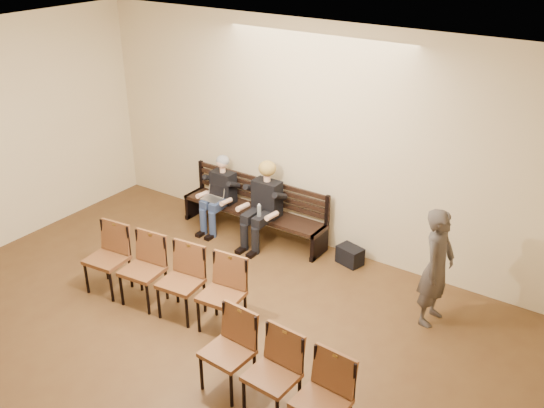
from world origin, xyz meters
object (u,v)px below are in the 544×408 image
at_px(bench, 253,222).
at_px(seated_man, 220,195).
at_px(seated_woman, 263,206).
at_px(bag, 350,255).
at_px(laptop, 212,200).
at_px(passerby, 438,259).
at_px(chair_row_back, 272,377).
at_px(water_bottle, 259,218).
at_px(chair_row_front, 161,277).

xyz_separation_m(bench, seated_man, (-0.59, -0.12, 0.38)).
height_order(seated_woman, bag, seated_woman).
height_order(seated_woman, laptop, seated_woman).
relative_size(passerby, chair_row_back, 1.06).
height_order(water_bottle, chair_row_back, chair_row_back).
bearing_deg(laptop, seated_woman, 13.51).
height_order(laptop, chair_row_back, chair_row_back).
bearing_deg(chair_row_back, chair_row_front, 165.07).
bearing_deg(seated_man, chair_row_front, -70.17).
height_order(bench, chair_row_back, chair_row_back).
distance_m(seated_woman, water_bottle, 0.27).
height_order(laptop, water_bottle, laptop).
bearing_deg(passerby, bench, 82.42).
bearing_deg(seated_woman, passerby, -9.10).
height_order(water_bottle, bag, water_bottle).
height_order(bench, chair_row_front, chair_row_front).
distance_m(water_bottle, chair_row_front, 2.02).
bearing_deg(laptop, seated_man, 80.98).
xyz_separation_m(water_bottle, bag, (1.38, 0.43, -0.42)).
bearing_deg(bench, laptop, -155.46).
distance_m(laptop, water_bottle, 1.01).
xyz_separation_m(passerby, chair_row_front, (-3.07, -1.78, -0.43)).
relative_size(seated_man, bag, 3.22).
bearing_deg(passerby, seated_woman, 83.65).
xyz_separation_m(laptop, water_bottle, (1.01, -0.08, -0.01)).
height_order(passerby, chair_row_front, passerby).
relative_size(bench, seated_man, 2.15).
bearing_deg(bag, seated_woman, -172.91).
bearing_deg(chair_row_front, laptop, 105.89).
bearing_deg(water_bottle, laptop, 175.69).
xyz_separation_m(bench, bag, (1.76, 0.06, -0.09)).
height_order(chair_row_front, chair_row_back, chair_row_front).
relative_size(seated_man, chair_row_back, 0.70).
bearing_deg(bench, seated_man, -168.54).
relative_size(laptop, chair_row_back, 0.19).
xyz_separation_m(seated_man, water_bottle, (0.97, -0.24, -0.05)).
distance_m(water_bottle, passerby, 2.94).
bearing_deg(bag, laptop, -171.68).
bearing_deg(chair_row_front, chair_row_back, -24.33).
distance_m(seated_woman, bag, 1.56).
distance_m(seated_man, water_bottle, 1.00).
relative_size(bag, chair_row_back, 0.22).
xyz_separation_m(bag, chair_row_front, (-1.54, -2.44, 0.35)).
height_order(bench, bag, bench).
height_order(seated_woman, passerby, passerby).
xyz_separation_m(seated_woman, bag, (1.47, 0.18, -0.51)).
distance_m(seated_woman, laptop, 0.94).
distance_m(seated_woman, chair_row_back, 3.72).
distance_m(bag, chair_row_front, 2.91).
distance_m(water_bottle, bag, 1.50).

